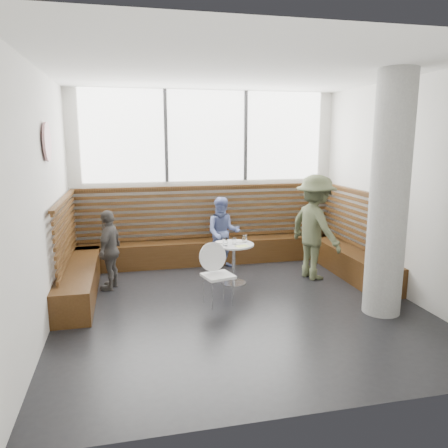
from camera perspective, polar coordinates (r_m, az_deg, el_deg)
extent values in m
cube|color=silver|center=(5.88, 2.16, 3.86)|extent=(5.00, 5.00, 3.20)
cube|color=black|center=(6.29, 2.05, -10.71)|extent=(5.00, 5.00, 0.01)
cube|color=white|center=(5.89, 2.28, 19.45)|extent=(5.00, 5.00, 0.01)
cube|color=white|center=(8.25, -2.32, 11.41)|extent=(4.50, 0.02, 1.65)
cube|color=#3F3F42|center=(8.13, -7.60, 11.32)|extent=(0.06, 0.04, 1.65)
cube|color=#3F3F42|center=(8.40, 2.85, 11.40)|extent=(0.06, 0.04, 1.65)
cube|color=#39220E|center=(8.31, -1.91, -3.59)|extent=(5.00, 0.50, 0.45)
cube|color=#39220E|center=(7.25, -18.19, -6.41)|extent=(0.50, 2.50, 0.45)
cube|color=#39220E|center=(8.13, 15.30, -4.33)|extent=(0.50, 2.50, 0.45)
cube|color=#3E250F|center=(8.32, -2.16, 1.54)|extent=(4.88, 0.08, 0.98)
cube|color=#3E250F|center=(7.09, -19.92, -0.86)|extent=(0.08, 2.38, 0.98)
cube|color=#3E250F|center=(8.05, 16.64, 0.74)|extent=(0.08, 2.38, 0.98)
cylinder|color=gray|center=(6.10, 20.76, 3.40)|extent=(0.50, 0.50, 3.20)
cylinder|color=white|center=(6.11, -22.12, 9.91)|extent=(0.03, 0.50, 0.50)
cylinder|color=silver|center=(7.22, 1.26, -7.69)|extent=(0.41, 0.41, 0.02)
cylinder|color=silver|center=(7.12, 1.27, -5.22)|extent=(0.06, 0.06, 0.64)
cylinder|color=#B7B7BA|center=(7.04, 1.28, -2.71)|extent=(0.65, 0.65, 0.03)
cube|color=white|center=(6.22, -0.78, -6.79)|extent=(0.40, 0.38, 0.04)
cylinder|color=white|center=(6.31, -1.11, -4.26)|extent=(0.42, 0.10, 0.42)
cylinder|color=silver|center=(6.13, -1.99, -9.28)|extent=(0.02, 0.02, 0.41)
cylinder|color=silver|center=(6.20, 0.99, -9.06)|extent=(0.02, 0.02, 0.41)
cylinder|color=silver|center=(6.40, -2.48, -8.40)|extent=(0.02, 0.02, 0.41)
cylinder|color=silver|center=(6.46, 0.38, -8.19)|extent=(0.02, 0.02, 0.41)
imported|color=#4E5538|center=(7.45, 11.82, -0.41)|extent=(0.93, 1.27, 1.76)
imported|color=#6A7AB9|center=(7.95, -0.14, -1.13)|extent=(0.71, 0.60, 1.29)
imported|color=#524D4A|center=(7.05, -14.70, -3.28)|extent=(0.53, 0.80, 1.26)
cylinder|color=white|center=(7.11, -0.30, -2.37)|extent=(0.20, 0.20, 0.01)
cylinder|color=white|center=(7.16, 2.05, -2.30)|extent=(0.19, 0.19, 0.01)
cylinder|color=white|center=(6.91, 0.15, -2.33)|extent=(0.08, 0.08, 0.12)
cylinder|color=white|center=(6.99, 1.36, -2.24)|extent=(0.07, 0.07, 0.11)
cylinder|color=white|center=(7.13, 2.70, -1.93)|extent=(0.08, 0.08, 0.12)
cube|color=#A5C64C|center=(6.88, 2.38, -2.90)|extent=(0.24, 0.20, 0.00)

